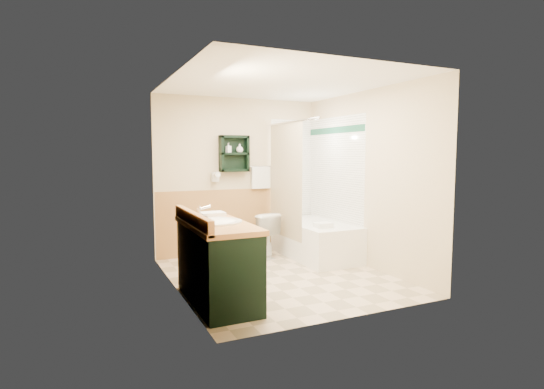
{
  "coord_description": "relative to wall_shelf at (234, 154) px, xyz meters",
  "views": [
    {
      "loc": [
        -2.28,
        -4.71,
        1.54
      ],
      "look_at": [
        -0.02,
        0.2,
        1.03
      ],
      "focal_mm": 28.0,
      "sensor_mm": 36.0,
      "label": 1
    }
  ],
  "objects": [
    {
      "name": "counter_towel",
      "position": [
        -0.8,
        -1.46,
        -0.69
      ],
      "size": [
        0.27,
        0.21,
        0.04
      ],
      "primitive_type": "cube",
      "color": "white",
      "rests_on": "vanity"
    },
    {
      "name": "bathtub",
      "position": [
        1.03,
        -0.71,
        -1.29
      ],
      "size": [
        0.79,
        1.5,
        0.53
      ],
      "primitive_type": "cube",
      "color": "white",
      "rests_on": "ground"
    },
    {
      "name": "soap_bottle_a",
      "position": [
        -0.09,
        -0.01,
        0.05
      ],
      "size": [
        0.1,
        0.16,
        0.07
      ],
      "primitive_type": "imported",
      "rotation": [
        0.0,
        0.0,
        0.25
      ],
      "color": "white",
      "rests_on": "wall_shelf"
    },
    {
      "name": "shower_curtain",
      "position": [
        0.63,
        -0.48,
        -0.4
      ],
      "size": [
        1.05,
        1.05,
        1.7
      ],
      "primitive_type": null,
      "color": "beige",
      "rests_on": "curtain_rod"
    },
    {
      "name": "toilet",
      "position": [
        0.25,
        -0.33,
        -1.22
      ],
      "size": [
        0.53,
        0.75,
        0.67
      ],
      "primitive_type": "imported",
      "rotation": [
        0.0,
        0.0,
        3.38
      ],
      "color": "white",
      "rests_on": "ground"
    },
    {
      "name": "curtain_rod",
      "position": [
        0.63,
        -0.66,
        0.45
      ],
      "size": [
        0.03,
        1.6,
        0.03
      ],
      "primitive_type": "cylinder",
      "rotation": [
        1.57,
        0.0,
        0.0
      ],
      "color": "silver",
      "rests_on": "back_wall"
    },
    {
      "name": "mirror_frame",
      "position": [
        -1.17,
        -1.96,
        -0.05
      ],
      "size": [
        1.3,
        1.3,
        1.0
      ],
      "primitive_type": null,
      "color": "brown",
      "rests_on": "left_wall"
    },
    {
      "name": "left_wall",
      "position": [
        -1.22,
        -1.41,
        -0.35
      ],
      "size": [
        0.04,
        3.0,
        2.4
      ],
      "primitive_type": "cube",
      "color": "beige",
      "rests_on": "ground"
    },
    {
      "name": "tile_right",
      "position": [
        1.38,
        -0.66,
        -0.5
      ],
      "size": [
        1.5,
        1.5,
        2.1
      ],
      "primitive_type": null,
      "color": "white",
      "rests_on": "right_wall"
    },
    {
      "name": "soap_bottle_b",
      "position": [
        0.09,
        -0.01,
        0.07
      ],
      "size": [
        0.15,
        0.16,
        0.1
      ],
      "primitive_type": "imported",
      "rotation": [
        0.0,
        0.0,
        -0.39
      ],
      "color": "white",
      "rests_on": "wall_shelf"
    },
    {
      "name": "wall_shelf",
      "position": [
        0.0,
        0.0,
        0.0
      ],
      "size": [
        0.45,
        0.15,
        0.55
      ],
      "primitive_type": "cube",
      "color": "black",
      "rests_on": "back_wall"
    },
    {
      "name": "back_wall",
      "position": [
        0.1,
        0.11,
        -0.35
      ],
      "size": [
        2.6,
        0.04,
        2.4
      ],
      "primitive_type": "cube",
      "color": "beige",
      "rests_on": "ground"
    },
    {
      "name": "right_wall",
      "position": [
        1.42,
        -1.41,
        -0.35
      ],
      "size": [
        0.04,
        3.0,
        2.4
      ],
      "primitive_type": "cube",
      "color": "beige",
      "rests_on": "ground"
    },
    {
      "name": "tub_towel",
      "position": [
        0.88,
        -1.15,
        -0.99
      ],
      "size": [
        0.22,
        0.19,
        0.07
      ],
      "primitive_type": "cube",
      "color": "white",
      "rests_on": "bathtub"
    },
    {
      "name": "wainscot_back",
      "position": [
        0.1,
        0.08,
        -1.05
      ],
      "size": [
        2.58,
        2.58,
        1.0
      ],
      "primitive_type": null,
      "color": "tan",
      "rests_on": "back_wall"
    },
    {
      "name": "tile_back",
      "position": [
        1.13,
        0.07,
        -0.5
      ],
      "size": [
        0.95,
        0.95,
        2.1
      ],
      "primitive_type": null,
      "color": "white",
      "rests_on": "back_wall"
    },
    {
      "name": "mirror_glass",
      "position": [
        -1.17,
        -1.96,
        -0.05
      ],
      "size": [
        1.2,
        1.2,
        0.9
      ],
      "primitive_type": null,
      "color": "white",
      "rests_on": "left_wall"
    },
    {
      "name": "towel_bar",
      "position": [
        0.45,
        0.04,
        -0.2
      ],
      "size": [
        0.4,
        0.06,
        0.4
      ],
      "primitive_type": null,
      "color": "white",
      "rests_on": "back_wall"
    },
    {
      "name": "wainscot_left",
      "position": [
        -1.19,
        -1.41,
        -1.05
      ],
      "size": [
        2.98,
        2.98,
        1.0
      ],
      "primitive_type": null,
      "color": "tan",
      "rests_on": "left_wall"
    },
    {
      "name": "floor",
      "position": [
        0.1,
        -1.41,
        -1.55
      ],
      "size": [
        3.0,
        3.0,
        0.0
      ],
      "primitive_type": "plane",
      "color": "beige",
      "rests_on": "ground"
    },
    {
      "name": "tile_accent",
      "position": [
        1.37,
        -0.66,
        0.35
      ],
      "size": [
        1.5,
        1.5,
        0.1
      ],
      "primitive_type": null,
      "color": "#164E38",
      "rests_on": "right_wall"
    },
    {
      "name": "vanity",
      "position": [
        -0.89,
        -1.96,
        -1.13
      ],
      "size": [
        0.59,
        1.32,
        0.84
      ],
      "primitive_type": "cube",
      "color": "black",
      "rests_on": "ground"
    },
    {
      "name": "vanity_book",
      "position": [
        -1.06,
        -1.56,
        -0.61
      ],
      "size": [
        0.15,
        0.02,
        0.2
      ],
      "primitive_type": "imported",
      "rotation": [
        0.0,
        0.0,
        0.02
      ],
      "color": "black",
      "rests_on": "vanity"
    },
    {
      "name": "hair_dryer",
      "position": [
        -0.3,
        0.02,
        -0.35
      ],
      "size": [
        0.1,
        0.24,
        0.18
      ],
      "primitive_type": null,
      "color": "silver",
      "rests_on": "back_wall"
    },
    {
      "name": "ceiling",
      "position": [
        0.1,
        -1.41,
        0.87
      ],
      "size": [
        2.6,
        3.0,
        0.04
      ],
      "primitive_type": "cube",
      "color": "white",
      "rests_on": "back_wall"
    }
  ]
}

